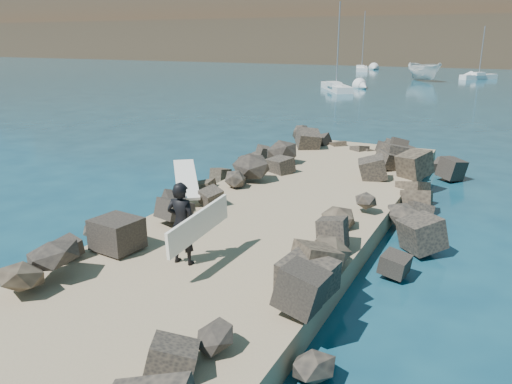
# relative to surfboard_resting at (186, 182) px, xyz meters

# --- Properties ---
(ground) EXTENTS (800.00, 800.00, 0.00)m
(ground) POSITION_rel_surfboard_resting_xyz_m (3.11, -0.23, -1.04)
(ground) COLOR #0F384C
(ground) RESTS_ON ground
(jetty) EXTENTS (6.00, 26.00, 0.60)m
(jetty) POSITION_rel_surfboard_resting_xyz_m (3.11, -2.23, -0.74)
(jetty) COLOR #8C7759
(jetty) RESTS_ON ground
(riprap_left) EXTENTS (2.60, 22.00, 1.00)m
(riprap_left) POSITION_rel_surfboard_resting_xyz_m (0.21, -1.73, -0.54)
(riprap_left) COLOR black
(riprap_left) RESTS_ON ground
(riprap_right) EXTENTS (2.60, 22.00, 1.00)m
(riprap_right) POSITION_rel_surfboard_resting_xyz_m (6.01, -1.73, -0.54)
(riprap_right) COLOR black
(riprap_right) RESTS_ON ground
(surfboard_resting) EXTENTS (2.15, 2.49, 0.09)m
(surfboard_resting) POSITION_rel_surfboard_resting_xyz_m (0.00, 0.00, 0.00)
(surfboard_resting) COLOR white
(surfboard_resting) RESTS_ON riprap_left
(boat_imported) EXTENTS (6.01, 6.33, 2.45)m
(boat_imported) POSITION_rel_surfboard_resting_xyz_m (-1.79, 57.04, 0.18)
(boat_imported) COLOR silver
(boat_imported) RESTS_ON ground
(surfer_with_board) EXTENTS (0.86, 2.33, 1.88)m
(surfer_with_board) POSITION_rel_surfboard_resting_xyz_m (2.83, -4.15, 0.50)
(surfer_with_board) COLOR black
(surfer_with_board) RESTS_ON jetty
(sailboat_e) EXTENTS (4.04, 8.48, 9.87)m
(sailboat_e) POSITION_rel_surfboard_resting_xyz_m (-14.83, 74.31, -0.70)
(sailboat_e) COLOR silver
(sailboat_e) RESTS_ON ground
(sailboat_b) EXTENTS (4.65, 5.24, 7.08)m
(sailboat_b) POSITION_rel_surfboard_resting_xyz_m (4.44, 63.49, -0.70)
(sailboat_b) COLOR silver
(sailboat_b) RESTS_ON ground
(sailboat_a) EXTENTS (5.48, 7.37, 9.15)m
(sailboat_a) POSITION_rel_surfboard_resting_xyz_m (-8.15, 39.97, -0.70)
(sailboat_a) COLOR silver
(sailboat_a) RESTS_ON ground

